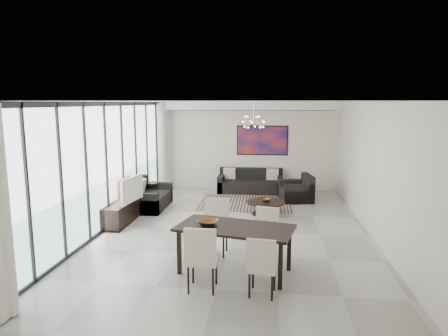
# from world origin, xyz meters

# --- Properties ---
(room_shell) EXTENTS (6.00, 9.00, 2.90)m
(room_shell) POSITION_xyz_m (0.46, 0.00, 1.45)
(room_shell) COLOR #A8A39B
(room_shell) RESTS_ON ground
(window_wall) EXTENTS (0.37, 8.95, 2.90)m
(window_wall) POSITION_xyz_m (-2.86, 0.00, 1.47)
(window_wall) COLOR white
(window_wall) RESTS_ON floor
(soffit) EXTENTS (5.98, 0.40, 0.26)m
(soffit) POSITION_xyz_m (0.00, 4.30, 2.77)
(soffit) COLOR white
(soffit) RESTS_ON room_shell
(painting) EXTENTS (1.68, 0.04, 0.98)m
(painting) POSITION_xyz_m (0.50, 4.47, 1.65)
(painting) COLOR #B42F19
(painting) RESTS_ON room_shell
(chandelier) EXTENTS (0.66, 0.66, 0.71)m
(chandelier) POSITION_xyz_m (0.30, 2.50, 2.35)
(chandelier) COLOR silver
(chandelier) RESTS_ON room_shell
(rug) EXTENTS (2.62, 2.04, 0.01)m
(rug) POSITION_xyz_m (0.09, 2.60, 0.01)
(rug) COLOR black
(rug) RESTS_ON floor
(coffee_table) EXTENTS (0.99, 0.99, 0.35)m
(coffee_table) POSITION_xyz_m (0.68, 1.47, 0.20)
(coffee_table) COLOR black
(coffee_table) RESTS_ON floor
(bowl_coffee) EXTENTS (0.24, 0.24, 0.07)m
(bowl_coffee) POSITION_xyz_m (0.69, 1.49, 0.38)
(bowl_coffee) COLOR brown
(bowl_coffee) RESTS_ON coffee_table
(sofa_main) EXTENTS (2.07, 0.85, 0.75)m
(sofa_main) POSITION_xyz_m (0.15, 4.07, 0.25)
(sofa_main) COLOR black
(sofa_main) RESTS_ON floor
(loveseat) EXTENTS (0.89, 1.59, 0.79)m
(loveseat) POSITION_xyz_m (-2.55, 1.75, 0.27)
(loveseat) COLOR black
(loveseat) RESTS_ON floor
(armchair) EXTENTS (1.05, 1.08, 0.78)m
(armchair) POSITION_xyz_m (1.59, 3.06, 0.27)
(armchair) COLOR black
(armchair) RESTS_ON floor
(side_table) EXTENTS (0.42, 0.42, 0.58)m
(side_table) POSITION_xyz_m (-2.65, 2.41, 0.39)
(side_table) COLOR black
(side_table) RESTS_ON floor
(tv_console) EXTENTS (0.47, 1.66, 0.52)m
(tv_console) POSITION_xyz_m (-2.76, 0.38, 0.26)
(tv_console) COLOR black
(tv_console) RESTS_ON floor
(television) EXTENTS (0.26, 1.06, 0.61)m
(television) POSITION_xyz_m (-2.60, 0.38, 0.82)
(television) COLOR gray
(television) RESTS_ON tv_console
(dining_table) EXTENTS (2.11, 1.37, 0.81)m
(dining_table) POSITION_xyz_m (0.22, -2.18, 0.72)
(dining_table) COLOR black
(dining_table) RESTS_ON floor
(dining_chair_sw) EXTENTS (0.49, 0.49, 1.05)m
(dining_chair_sw) POSITION_xyz_m (-0.21, -2.98, 0.60)
(dining_chair_sw) COLOR beige
(dining_chair_sw) RESTS_ON floor
(dining_chair_se) EXTENTS (0.47, 0.47, 0.93)m
(dining_chair_se) POSITION_xyz_m (0.70, -3.03, 0.54)
(dining_chair_se) COLOR beige
(dining_chair_se) RESTS_ON floor
(dining_chair_nw) EXTENTS (0.50, 0.50, 1.05)m
(dining_chair_nw) POSITION_xyz_m (-0.22, -1.30, 0.60)
(dining_chair_nw) COLOR beige
(dining_chair_nw) RESTS_ON floor
(dining_chair_ne) EXTENTS (0.52, 0.52, 0.95)m
(dining_chair_ne) POSITION_xyz_m (0.74, -1.44, 0.54)
(dining_chair_ne) COLOR beige
(dining_chair_ne) RESTS_ON floor
(bowl_dining) EXTENTS (0.38, 0.38, 0.09)m
(bowl_dining) POSITION_xyz_m (-0.25, -2.15, 0.85)
(bowl_dining) COLOR brown
(bowl_dining) RESTS_ON dining_table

